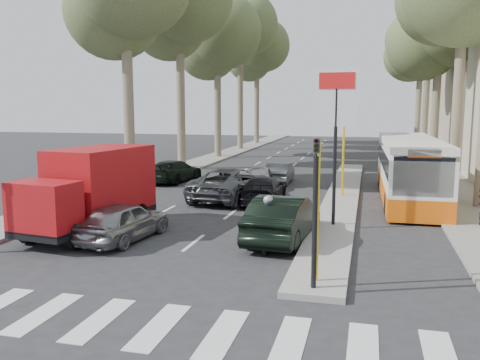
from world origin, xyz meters
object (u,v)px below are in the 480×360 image
Objects in this scene: dark_hatchback at (283,218)px; city_bus at (409,167)px; red_truck at (92,189)px; silver_hatchback at (124,221)px; motorcycle at (268,224)px.

city_bus is at bearing -112.46° from dark_hatchback.
red_truck is at bearing 9.57° from dark_hatchback.
silver_hatchback is 1.94× the size of motorcycle.
silver_hatchback is at bearing -134.80° from city_bus.
silver_hatchback is 5.13m from dark_hatchback.
red_truck reaches higher than city_bus.
city_bus is at bearing 57.83° from motorcycle.
city_bus reaches higher than motorcycle.
silver_hatchback is 0.83× the size of dark_hatchback.
motorcycle reaches higher than silver_hatchback.
dark_hatchback is at bearing 12.23° from red_truck.
silver_hatchback is 13.57m from city_bus.
red_truck is 6.25m from motorcycle.
dark_hatchback is 2.32× the size of motorcycle.
motorcycle is (4.65, 0.33, 0.11)m from silver_hatchback.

